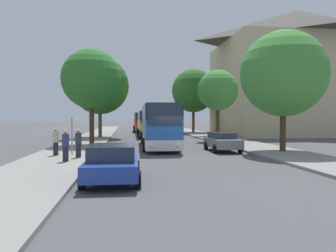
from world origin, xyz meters
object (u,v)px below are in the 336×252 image
at_px(pedestrian_walking_back, 78,143).
at_px(tree_left_near, 100,86).
at_px(bus_front, 159,125).
at_px(pedestrian_waiting_near, 66,146).
at_px(tree_right_mid, 283,74).
at_px(parked_car_left_curb, 112,162).
at_px(tree_right_near, 218,90).
at_px(parked_car_right_near, 222,141).
at_px(bus_rear, 142,122).
at_px(tree_right_far, 193,91).
at_px(bus_stop_sign, 72,131).
at_px(tree_left_far, 91,79).
at_px(bus_middle, 148,123).
at_px(pedestrian_waiting_far, 56,142).

distance_m(pedestrian_walking_back, tree_left_near, 19.91).
relative_size(bus_front, pedestrian_waiting_near, 7.09).
bearing_deg(tree_right_mid, pedestrian_waiting_near, -165.39).
xyz_separation_m(parked_car_left_curb, tree_right_near, (9.73, 19.82, 4.43)).
bearing_deg(parked_car_right_near, bus_rear, -82.14).
bearing_deg(bus_front, tree_right_far, 73.19).
distance_m(parked_car_left_curb, parked_car_right_near, 12.57).
relative_size(parked_car_right_near, tree_left_near, 0.46).
distance_m(parked_car_left_curb, bus_stop_sign, 8.77).
distance_m(pedestrian_walking_back, tree_left_far, 10.16).
bearing_deg(pedestrian_waiting_near, tree_left_near, 62.47).
xyz_separation_m(pedestrian_walking_back, tree_left_far, (-0.18, 9.01, 4.69)).
relative_size(bus_middle, pedestrian_waiting_near, 7.26).
bearing_deg(tree_left_near, tree_right_far, 39.02).
bearing_deg(pedestrian_waiting_near, tree_left_far, 61.56).
bearing_deg(parked_car_left_curb, bus_front, 78.39).
bearing_deg(tree_right_near, pedestrian_waiting_far, -138.21).
xyz_separation_m(bus_front, tree_right_near, (6.62, 5.97, 3.36)).
height_order(pedestrian_waiting_near, tree_right_mid, tree_right_mid).
distance_m(bus_rear, tree_left_far, 27.55).
bearing_deg(pedestrian_walking_back, parked_car_right_near, -135.25).
bearing_deg(bus_rear, bus_stop_sign, -99.89).
bearing_deg(bus_middle, tree_right_far, 46.98).
height_order(bus_front, parked_car_right_near, bus_front).
bearing_deg(bus_rear, tree_right_near, -73.59).
bearing_deg(tree_left_far, parked_car_left_curb, -81.29).
distance_m(pedestrian_waiting_far, pedestrian_walking_back, 1.94).
relative_size(bus_rear, parked_car_left_curb, 2.42).
bearing_deg(pedestrian_waiting_far, tree_right_far, 113.17).
bearing_deg(parked_car_left_curb, pedestrian_waiting_far, 116.48).
xyz_separation_m(bus_front, pedestrian_waiting_near, (-5.73, -8.95, -0.84)).
relative_size(pedestrian_waiting_near, pedestrian_waiting_far, 0.99).
xyz_separation_m(bus_stop_sign, pedestrian_waiting_far, (-0.88, -0.46, -0.59)).
bearing_deg(tree_left_near, bus_front, -64.85).
bearing_deg(tree_left_far, bus_middle, 66.75).
bearing_deg(bus_rear, parked_car_right_near, -82.49).
xyz_separation_m(pedestrian_waiting_far, pedestrian_walking_back, (1.51, -1.22, -0.02)).
distance_m(bus_stop_sign, tree_right_near, 17.45).
bearing_deg(bus_middle, parked_car_right_near, -76.94).
height_order(bus_stop_sign, pedestrian_waiting_near, bus_stop_sign).
distance_m(tree_left_near, tree_right_near, 13.66).
height_order(bus_front, bus_middle, bus_front).
bearing_deg(parked_car_left_curb, tree_left_far, 99.76).
height_order(bus_middle, parked_car_right_near, bus_middle).
distance_m(bus_middle, tree_left_near, 7.78).
distance_m(parked_car_left_curb, tree_right_far, 38.42).
bearing_deg(bus_stop_sign, parked_car_left_curb, -71.06).
xyz_separation_m(parked_car_left_curb, tree_right_mid, (11.07, 8.48, 4.65)).
distance_m(bus_stop_sign, pedestrian_waiting_near, 3.41).
xyz_separation_m(bus_rear, tree_right_mid, (7.97, -33.84, 3.68)).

